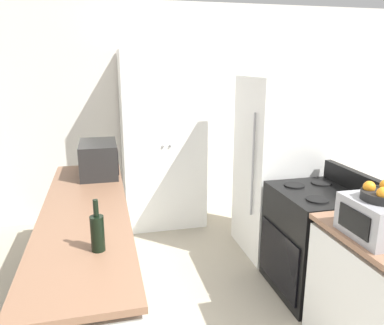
% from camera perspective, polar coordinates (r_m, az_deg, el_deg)
% --- Properties ---
extents(wall_back, '(7.00, 0.06, 2.60)m').
position_cam_1_polar(wall_back, '(4.70, -4.38, 7.53)').
color(wall_back, silver).
rests_on(wall_back, ground_plane).
extents(counter_left, '(0.60, 2.45, 0.89)m').
position_cam_1_polar(counter_left, '(2.99, -15.40, -14.98)').
color(counter_left, silver).
rests_on(counter_left, ground_plane).
extents(counter_right, '(0.60, 0.77, 0.89)m').
position_cam_1_polar(counter_right, '(2.82, 26.38, -18.00)').
color(counter_right, silver).
rests_on(counter_right, ground_plane).
extents(pantry_cabinet, '(0.94, 0.59, 2.04)m').
position_cam_1_polar(pantry_cabinet, '(4.40, -4.49, 3.37)').
color(pantry_cabinet, white).
rests_on(pantry_cabinet, ground_plane).
extents(stove, '(0.66, 0.74, 1.05)m').
position_cam_1_polar(stove, '(3.36, 18.22, -11.28)').
color(stove, black).
rests_on(stove, ground_plane).
extents(refrigerator, '(0.71, 0.75, 1.78)m').
position_cam_1_polar(refrigerator, '(3.86, 12.98, -0.61)').
color(refrigerator, white).
rests_on(refrigerator, ground_plane).
extents(microwave, '(0.34, 0.53, 0.31)m').
position_cam_1_polar(microwave, '(3.54, -14.03, 0.56)').
color(microwave, black).
rests_on(microwave, counter_left).
extents(wine_bottle, '(0.08, 0.08, 0.30)m').
position_cam_1_polar(wine_bottle, '(2.13, -14.21, -10.22)').
color(wine_bottle, black).
rests_on(wine_bottle, counter_left).
extents(toaster_oven, '(0.33, 0.38, 0.23)m').
position_cam_1_polar(toaster_oven, '(2.48, 26.51, -7.65)').
color(toaster_oven, '#939399').
rests_on(toaster_oven, counter_right).
extents(fruit_bowl, '(0.25, 0.25, 0.10)m').
position_cam_1_polar(fruit_bowl, '(2.43, 27.04, -4.29)').
color(fruit_bowl, black).
rests_on(fruit_bowl, toaster_oven).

